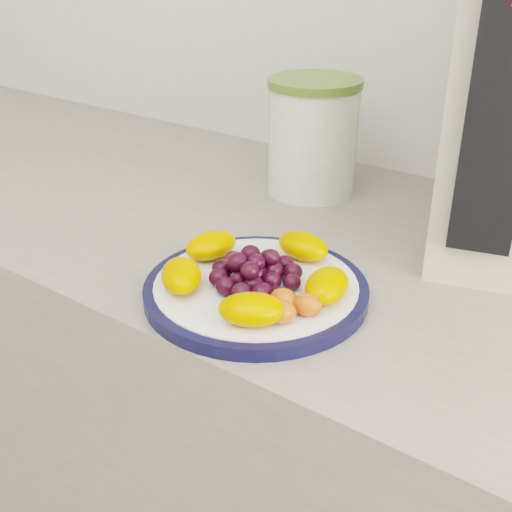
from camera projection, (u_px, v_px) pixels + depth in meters
The scene contains 6 objects.
plate_rim at pixel (256, 290), 0.71m from camera, with size 0.25×0.25×0.01m, color #0D1033.
plate_face at pixel (256, 289), 0.71m from camera, with size 0.23×0.23×0.02m, color white.
canister at pixel (313, 141), 0.96m from camera, with size 0.13×0.13×0.16m, color #4B6825.
canister_lid at pixel (315, 83), 0.92m from camera, with size 0.14×0.14×0.01m, color #59742E.
appliance_panel at pixel (500, 120), 0.63m from camera, with size 0.07×0.02×0.28m, color black.
fruit_plate at pixel (257, 273), 0.69m from camera, with size 0.21×0.21×0.04m.
Camera 1 is at (0.28, 0.53, 1.26)m, focal length 45.00 mm.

